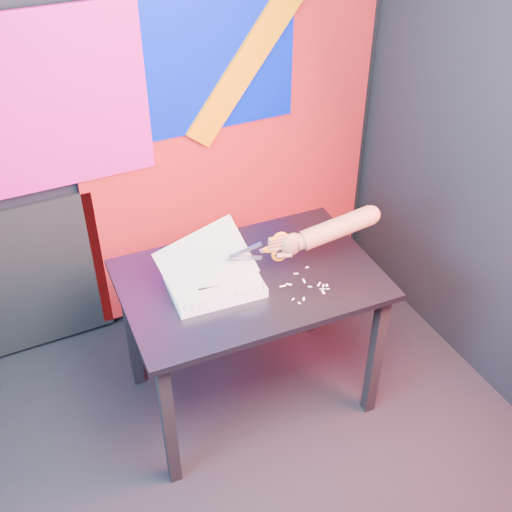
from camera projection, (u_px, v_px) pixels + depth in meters
room at (230, 284)px, 1.78m from camera, size 3.01×3.01×2.71m
backdrop at (121, 170)px, 3.09m from camera, size 2.88×0.05×2.08m
work_table at (250, 295)px, 2.82m from camera, size 1.13×0.78×0.75m
printout_stack at (214, 283)px, 2.68m from camera, size 0.42×0.30×0.28m
scissors at (276, 248)px, 2.68m from camera, size 0.26×0.04×0.15m
hand_forearm at (330, 230)px, 2.73m from camera, size 0.50×0.12×0.17m
paper_clippings at (308, 286)px, 2.71m from camera, size 0.19×0.20×0.00m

